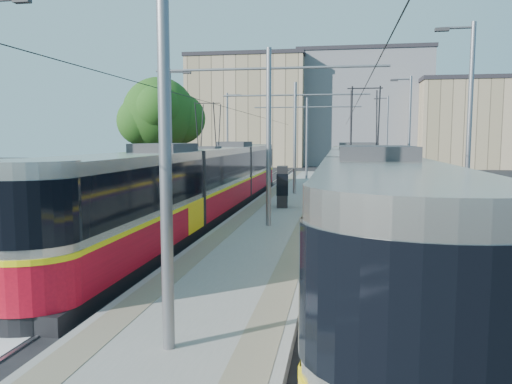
# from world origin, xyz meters

# --- Properties ---
(ground) EXTENTS (160.00, 160.00, 0.00)m
(ground) POSITION_xyz_m (0.00, 0.00, 0.00)
(ground) COLOR black
(ground) RESTS_ON ground
(platform) EXTENTS (4.00, 50.00, 0.30)m
(platform) POSITION_xyz_m (0.00, 17.00, 0.15)
(platform) COLOR gray
(platform) RESTS_ON ground
(tactile_strip_left) EXTENTS (0.70, 50.00, 0.01)m
(tactile_strip_left) POSITION_xyz_m (-1.45, 17.00, 0.30)
(tactile_strip_left) COLOR gray
(tactile_strip_left) RESTS_ON platform
(tactile_strip_right) EXTENTS (0.70, 50.00, 0.01)m
(tactile_strip_right) POSITION_xyz_m (1.45, 17.00, 0.30)
(tactile_strip_right) COLOR gray
(tactile_strip_right) RESTS_ON platform
(rails) EXTENTS (8.71, 70.00, 0.03)m
(rails) POSITION_xyz_m (0.00, 17.00, 0.02)
(rails) COLOR gray
(rails) RESTS_ON ground
(track_arrow) EXTENTS (1.20, 5.00, 0.01)m
(track_arrow) POSITION_xyz_m (-3.60, -3.00, 0.01)
(track_arrow) COLOR silver
(track_arrow) RESTS_ON ground
(tram_left) EXTENTS (2.43, 31.61, 5.50)m
(tram_left) POSITION_xyz_m (-3.60, 12.32, 1.71)
(tram_left) COLOR black
(tram_left) RESTS_ON ground
(tram_right) EXTENTS (2.43, 28.09, 5.50)m
(tram_right) POSITION_xyz_m (3.60, 6.16, 1.86)
(tram_right) COLOR black
(tram_right) RESTS_ON ground
(catenary) EXTENTS (9.20, 70.00, 7.00)m
(catenary) POSITION_xyz_m (0.00, 14.15, 4.52)
(catenary) COLOR slate
(catenary) RESTS_ON platform
(street_lamps) EXTENTS (15.18, 38.22, 8.00)m
(street_lamps) POSITION_xyz_m (-0.00, 21.00, 4.18)
(street_lamps) COLOR slate
(street_lamps) RESTS_ON ground
(shelter) EXTENTS (0.68, 1.00, 2.10)m
(shelter) POSITION_xyz_m (-0.05, 13.45, 1.40)
(shelter) COLOR black
(shelter) RESTS_ON platform
(tree) EXTENTS (5.49, 5.08, 7.98)m
(tree) POSITION_xyz_m (-9.19, 21.71, 5.40)
(tree) COLOR #382314
(tree) RESTS_ON ground
(building_left) EXTENTS (16.32, 12.24, 15.31)m
(building_left) POSITION_xyz_m (-10.00, 60.00, 7.67)
(building_left) COLOR tan
(building_left) RESTS_ON ground
(building_centre) EXTENTS (18.36, 14.28, 16.11)m
(building_centre) POSITION_xyz_m (6.00, 64.00, 8.06)
(building_centre) COLOR slate
(building_centre) RESTS_ON ground
(building_right) EXTENTS (14.28, 10.20, 11.52)m
(building_right) POSITION_xyz_m (20.00, 58.00, 5.77)
(building_right) COLOR tan
(building_right) RESTS_ON ground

